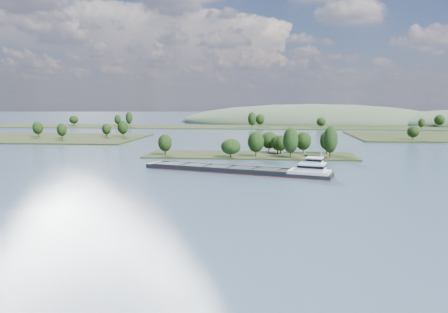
# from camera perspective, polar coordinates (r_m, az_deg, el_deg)

# --- Properties ---
(ground) EXTENTS (1800.00, 1800.00, 0.00)m
(ground) POSITION_cam_1_polar(r_m,az_deg,el_deg) (151.42, 2.30, -2.77)
(ground) COLOR #3A4E65
(ground) RESTS_ON ground
(tree_island) EXTENTS (100.00, 32.57, 15.73)m
(tree_island) POSITION_cam_1_polar(r_m,az_deg,el_deg) (209.27, 5.24, 1.16)
(tree_island) COLOR black
(tree_island) RESTS_ON ground
(back_shoreline) EXTENTS (900.00, 60.00, 16.12)m
(back_shoreline) POSITION_cam_1_polar(r_m,az_deg,el_deg) (429.23, 5.77, 3.89)
(back_shoreline) COLOR black
(back_shoreline) RESTS_ON ground
(hill_west) EXTENTS (320.00, 160.00, 44.00)m
(hill_west) POSITION_cam_1_polar(r_m,az_deg,el_deg) (531.79, 11.52, 4.37)
(hill_west) COLOR #3B4E36
(hill_west) RESTS_ON ground
(cargo_barge) EXTENTS (71.29, 28.21, 9.71)m
(cargo_barge) POSITION_cam_1_polar(r_m,az_deg,el_deg) (160.70, 3.11, -1.74)
(cargo_barge) COLOR black
(cargo_barge) RESTS_ON ground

